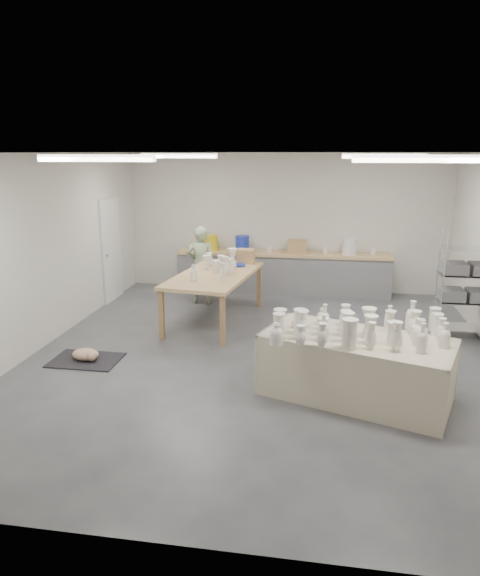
% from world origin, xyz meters
% --- Properties ---
extents(room, '(8.00, 8.02, 3.00)m').
position_xyz_m(room, '(-0.11, 0.08, 2.06)').
color(room, '#424449').
rests_on(room, ground).
extents(back_counter, '(4.60, 0.60, 1.24)m').
position_xyz_m(back_counter, '(-0.01, 3.68, 0.49)').
color(back_counter, tan).
rests_on(back_counter, ground).
extents(wire_shelf, '(0.88, 0.48, 1.80)m').
position_xyz_m(wire_shelf, '(3.20, 1.40, 0.92)').
color(wire_shelf, silver).
rests_on(wire_shelf, ground).
extents(drying_table, '(2.51, 1.82, 1.18)m').
position_xyz_m(drying_table, '(1.29, -1.17, 0.46)').
color(drying_table, olive).
rests_on(drying_table, ground).
extents(work_table, '(1.51, 2.54, 1.25)m').
position_xyz_m(work_table, '(-1.00, 1.63, 0.89)').
color(work_table, tan).
rests_on(work_table, ground).
extents(rug, '(1.00, 0.70, 0.02)m').
position_xyz_m(rug, '(-2.58, -0.62, 0.01)').
color(rug, black).
rests_on(rug, ground).
extents(cat, '(0.47, 0.39, 0.17)m').
position_xyz_m(cat, '(-2.56, -0.64, 0.11)').
color(cat, white).
rests_on(cat, rug).
extents(potter, '(0.64, 0.47, 1.59)m').
position_xyz_m(potter, '(-1.58, 2.60, 0.79)').
color(potter, '#8BA37E').
rests_on(potter, ground).
extents(red_stool, '(0.46, 0.46, 0.33)m').
position_xyz_m(red_stool, '(-1.58, 2.87, 0.30)').
color(red_stool, '#AD1825').
rests_on(red_stool, ground).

